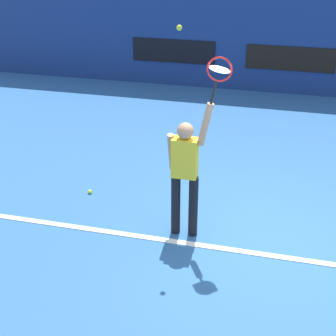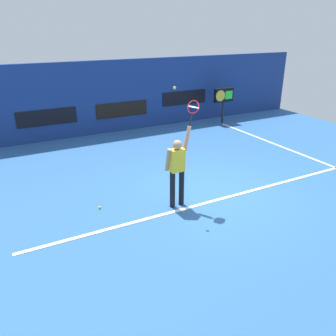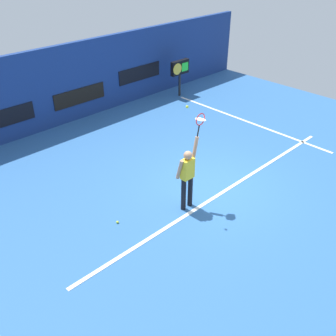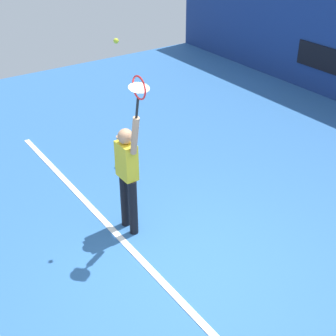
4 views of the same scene
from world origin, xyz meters
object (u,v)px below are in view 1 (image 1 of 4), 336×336
Objects in this scene: spare_ball at (90,192)px; tennis_player at (185,170)px; tennis_racket at (219,72)px; tennis_ball at (179,28)px.

tennis_player is at bearing -22.80° from spare_ball.
tennis_racket is 0.70m from tennis_ball.
tennis_player is 29.22× the size of spare_ball.
tennis_player reaches higher than spare_ball.
tennis_racket is at bearing 1.74° from tennis_ball.
tennis_ball is at bearing -168.64° from tennis_player.
tennis_player is at bearing 11.36° from tennis_ball.
tennis_racket reaches higher than spare_ball.
tennis_ball is 3.37m from spare_ball.
spare_ball is (-2.13, 0.73, -2.35)m from tennis_racket.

